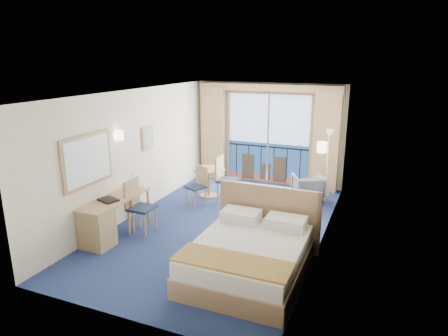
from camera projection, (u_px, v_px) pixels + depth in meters
floor at (221, 226)px, 8.17m from camera, size 6.50×6.50×0.00m
room_walls at (221, 141)px, 7.69m from camera, size 4.04×6.54×2.72m
balcony_door at (268, 142)px, 10.73m from camera, size 2.36×0.03×2.52m
curtain_left at (213, 134)px, 11.13m from camera, size 0.65×0.22×2.55m
curtain_right at (326, 142)px, 9.98m from camera, size 0.65×0.22×2.55m
pelmet at (268, 88)px, 10.23m from camera, size 3.80×0.25×0.18m
mirror at (88, 160)px, 7.15m from camera, size 0.05×1.25×0.95m
wall_print at (148, 138)px, 8.87m from camera, size 0.04×0.42×0.52m
sconce_left at (119, 135)px, 7.85m from camera, size 0.18×0.18×0.18m
sconce_right at (322, 147)px, 6.82m from camera, size 0.18×0.18×0.18m
bed at (250, 255)px, 6.30m from camera, size 1.84×2.19×1.16m
nightstand at (306, 235)px, 7.18m from camera, size 0.39×0.37×0.51m
phone at (309, 220)px, 7.06m from camera, size 0.20×0.17×0.08m
armchair at (308, 188)px, 9.54m from camera, size 0.93×0.94×0.64m
floor_lamp at (329, 146)px, 9.64m from camera, size 0.23×0.23×1.67m
desk at (101, 223)px, 7.28m from camera, size 0.55×1.60×0.75m
desk_chair at (138, 203)px, 7.74m from camera, size 0.47×0.46×1.07m
folder at (108, 200)px, 7.45m from camera, size 0.43×0.37×0.03m
desk_lamp at (132, 174)px, 8.05m from camera, size 0.11×0.11×0.41m
round_table at (209, 175)px, 9.78m from camera, size 0.78×0.78×0.71m
table_chair_a at (224, 176)px, 9.44m from camera, size 0.49×0.48×1.09m
table_chair_b at (198, 183)px, 9.25m from camera, size 0.52×0.52×0.91m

